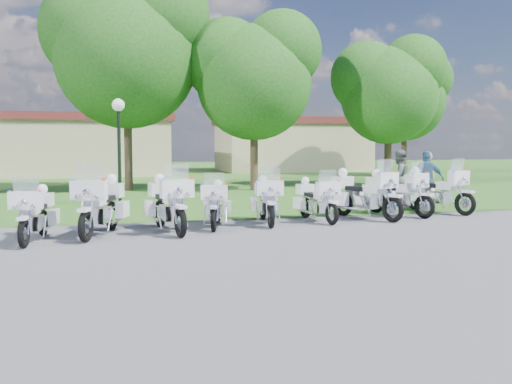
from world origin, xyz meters
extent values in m
plane|color=#5D5D63|center=(0.00, 0.00, 0.00)|extent=(100.00, 100.00, 0.00)
cube|color=#255C1D|center=(0.00, 27.00, 0.00)|extent=(100.00, 48.00, 0.01)
torus|color=black|center=(-4.55, -0.25, 0.31)|extent=(0.20, 0.64, 0.63)
torus|color=black|center=(-4.34, 1.34, 0.31)|extent=(0.20, 0.64, 0.63)
cube|color=white|center=(-4.56, -0.27, 0.64)|extent=(0.22, 0.43, 0.07)
cube|color=white|center=(-4.53, -0.04, 0.99)|extent=(0.70, 0.31, 0.38)
cube|color=silver|center=(-4.52, 0.02, 1.32)|extent=(0.54, 0.18, 0.36)
sphere|color=red|center=(-4.23, -0.13, 1.17)|extent=(0.09, 0.09, 0.09)
sphere|color=#1426E5|center=(-4.83, -0.05, 1.17)|extent=(0.09, 0.09, 0.09)
cube|color=silver|center=(-4.45, 0.56, 0.43)|extent=(0.39, 0.57, 0.32)
cube|color=white|center=(-4.48, 0.34, 0.76)|extent=(0.36, 0.53, 0.21)
cube|color=black|center=(-4.41, 0.84, 0.74)|extent=(0.40, 0.62, 0.11)
cube|color=white|center=(-4.08, 1.16, 0.47)|extent=(0.23, 0.51, 0.34)
cube|color=white|center=(-4.64, 1.24, 0.47)|extent=(0.23, 0.51, 0.34)
cube|color=white|center=(-4.34, 1.37, 0.87)|extent=(0.50, 0.43, 0.30)
sphere|color=white|center=(-4.34, 1.37, 1.12)|extent=(0.25, 0.25, 0.25)
torus|color=black|center=(-3.32, 0.15, 0.36)|extent=(0.36, 0.74, 0.73)
torus|color=black|center=(-2.76, 1.92, 0.36)|extent=(0.36, 0.74, 0.73)
cube|color=white|center=(-3.33, 0.13, 0.74)|extent=(0.33, 0.52, 0.08)
cube|color=white|center=(-3.25, 0.39, 1.15)|extent=(0.83, 0.49, 0.44)
cube|color=silver|center=(-3.23, 0.45, 1.53)|extent=(0.62, 0.31, 0.41)
sphere|color=red|center=(-2.93, 0.22, 1.36)|extent=(0.10, 0.10, 0.10)
sphere|color=#1426E5|center=(-3.60, 0.43, 1.36)|extent=(0.10, 0.10, 0.10)
cube|color=silver|center=(-3.03, 1.05, 0.49)|extent=(0.54, 0.70, 0.37)
cube|color=white|center=(-3.11, 0.80, 0.87)|extent=(0.51, 0.65, 0.24)
cube|color=black|center=(-2.93, 1.37, 0.85)|extent=(0.56, 0.76, 0.13)
cube|color=white|center=(-2.49, 1.66, 0.55)|extent=(0.36, 0.60, 0.39)
cube|color=white|center=(-3.12, 1.86, 0.55)|extent=(0.36, 0.60, 0.39)
cube|color=white|center=(-2.75, 1.95, 1.01)|extent=(0.63, 0.58, 0.35)
sphere|color=white|center=(-2.75, 1.95, 1.29)|extent=(0.28, 0.28, 0.28)
torus|color=black|center=(-1.21, 0.27, 0.36)|extent=(0.27, 0.74, 0.72)
torus|color=black|center=(-1.53, 2.08, 0.36)|extent=(0.27, 0.74, 0.72)
cube|color=white|center=(-1.20, 0.25, 0.73)|extent=(0.27, 0.50, 0.08)
cube|color=white|center=(-1.25, 0.51, 1.13)|extent=(0.81, 0.39, 0.43)
cube|color=silver|center=(-1.26, 0.58, 1.51)|extent=(0.62, 0.23, 0.41)
sphere|color=red|center=(-0.90, 0.51, 1.34)|extent=(0.10, 0.10, 0.10)
sphere|color=#1426E5|center=(-1.58, 0.39, 1.34)|extent=(0.10, 0.10, 0.10)
cube|color=silver|center=(-1.37, 1.19, 0.49)|extent=(0.47, 0.66, 0.37)
cube|color=white|center=(-1.33, 0.94, 0.86)|extent=(0.44, 0.61, 0.24)
cube|color=black|center=(-1.43, 1.51, 0.84)|extent=(0.48, 0.72, 0.13)
cube|color=white|center=(-1.18, 1.97, 0.54)|extent=(0.29, 0.59, 0.39)
cube|color=white|center=(-1.82, 1.86, 0.54)|extent=(0.29, 0.59, 0.39)
cube|color=white|center=(-1.53, 2.11, 0.99)|extent=(0.59, 0.52, 0.35)
sphere|color=white|center=(-1.53, 2.11, 1.27)|extent=(0.28, 0.28, 0.28)
torus|color=black|center=(-0.31, 0.92, 0.30)|extent=(0.27, 0.63, 0.62)
torus|color=black|center=(0.08, 2.44, 0.30)|extent=(0.27, 0.63, 0.62)
cube|color=white|center=(-0.31, 0.90, 0.63)|extent=(0.26, 0.43, 0.06)
cube|color=white|center=(-0.25, 1.12, 0.97)|extent=(0.70, 0.38, 0.37)
cube|color=silver|center=(-0.24, 1.18, 1.29)|extent=(0.53, 0.24, 0.35)
sphere|color=red|center=(0.02, 1.00, 1.14)|extent=(0.08, 0.08, 0.08)
sphere|color=#1426E5|center=(-0.55, 1.14, 1.14)|extent=(0.08, 0.08, 0.08)
cube|color=silver|center=(-0.11, 1.70, 0.42)|extent=(0.43, 0.58, 0.31)
cube|color=white|center=(-0.16, 1.48, 0.74)|extent=(0.40, 0.54, 0.20)
cube|color=black|center=(-0.04, 1.97, 0.72)|extent=(0.44, 0.63, 0.11)
cube|color=white|center=(0.31, 2.24, 0.46)|extent=(0.28, 0.51, 0.33)
cube|color=white|center=(-0.22, 2.37, 0.46)|extent=(0.28, 0.51, 0.33)
cube|color=white|center=(0.08, 2.47, 0.85)|extent=(0.52, 0.47, 0.30)
sphere|color=white|center=(0.08, 2.47, 1.09)|extent=(0.24, 0.24, 0.24)
torus|color=black|center=(1.24, 1.15, 0.32)|extent=(0.21, 0.67, 0.66)
torus|color=black|center=(1.46, 2.80, 0.32)|extent=(0.21, 0.67, 0.66)
cube|color=white|center=(1.23, 1.13, 0.67)|extent=(0.23, 0.45, 0.07)
cube|color=white|center=(1.27, 1.38, 1.03)|extent=(0.73, 0.33, 0.39)
cube|color=silver|center=(1.27, 1.43, 1.37)|extent=(0.56, 0.19, 0.37)
sphere|color=red|center=(1.57, 1.28, 1.21)|extent=(0.09, 0.09, 0.09)
sphere|color=#1426E5|center=(0.95, 1.36, 1.21)|extent=(0.09, 0.09, 0.09)
cube|color=silver|center=(1.35, 2.00, 0.44)|extent=(0.40, 0.59, 0.33)
cube|color=white|center=(1.32, 1.76, 0.78)|extent=(0.38, 0.55, 0.22)
cube|color=black|center=(1.39, 2.29, 0.76)|extent=(0.41, 0.65, 0.12)
cube|color=white|center=(1.73, 2.62, 0.49)|extent=(0.24, 0.53, 0.35)
cube|color=white|center=(1.15, 2.70, 0.49)|extent=(0.24, 0.53, 0.35)
cube|color=white|center=(1.46, 2.83, 0.90)|extent=(0.52, 0.45, 0.31)
sphere|color=white|center=(1.46, 2.83, 1.16)|extent=(0.25, 0.25, 0.25)
torus|color=black|center=(2.99, 1.33, 0.31)|extent=(0.20, 0.63, 0.62)
torus|color=black|center=(2.78, 2.89, 0.31)|extent=(0.20, 0.63, 0.62)
cube|color=white|center=(2.99, 1.31, 0.63)|extent=(0.22, 0.43, 0.06)
cube|color=white|center=(2.96, 1.54, 0.97)|extent=(0.69, 0.31, 0.37)
cube|color=silver|center=(2.95, 1.60, 1.30)|extent=(0.53, 0.18, 0.35)
sphere|color=red|center=(3.26, 1.53, 1.15)|extent=(0.08, 0.08, 0.08)
sphere|color=#1426E5|center=(2.67, 1.45, 1.15)|extent=(0.08, 0.08, 0.08)
cube|color=silver|center=(2.88, 2.13, 0.42)|extent=(0.38, 0.56, 0.32)
cube|color=white|center=(2.91, 1.91, 0.74)|extent=(0.36, 0.52, 0.20)
cube|color=black|center=(2.84, 2.41, 0.72)|extent=(0.39, 0.61, 0.11)
cube|color=white|center=(3.07, 2.79, 0.46)|extent=(0.23, 0.50, 0.33)
cube|color=white|center=(2.52, 2.72, 0.46)|extent=(0.23, 0.50, 0.33)
cube|color=white|center=(2.78, 2.92, 0.85)|extent=(0.49, 0.43, 0.30)
sphere|color=white|center=(2.78, 2.92, 1.09)|extent=(0.24, 0.24, 0.24)
torus|color=black|center=(4.82, 1.39, 0.36)|extent=(0.43, 0.74, 0.74)
torus|color=black|center=(4.06, 3.11, 0.36)|extent=(0.43, 0.74, 0.74)
cube|color=white|center=(4.82, 1.36, 0.75)|extent=(0.38, 0.53, 0.08)
cube|color=white|center=(4.71, 1.62, 1.16)|extent=(0.83, 0.56, 0.44)
cube|color=silver|center=(4.69, 1.68, 1.55)|extent=(0.62, 0.37, 0.42)
sphere|color=red|center=(5.06, 1.70, 1.37)|extent=(0.10, 0.10, 0.10)
sphere|color=#1426E5|center=(4.42, 1.42, 1.37)|extent=(0.10, 0.10, 0.10)
cube|color=silver|center=(4.43, 2.27, 0.50)|extent=(0.59, 0.72, 0.38)
cube|color=white|center=(4.54, 2.02, 0.88)|extent=(0.55, 0.67, 0.24)
cube|color=black|center=(4.30, 2.57, 0.86)|extent=(0.62, 0.78, 0.13)
cube|color=white|center=(4.43, 3.09, 0.55)|extent=(0.41, 0.61, 0.40)
cube|color=white|center=(3.83, 2.82, 0.55)|extent=(0.41, 0.61, 0.40)
cube|color=white|center=(4.05, 3.14, 1.02)|extent=(0.66, 0.62, 0.35)
sphere|color=white|center=(4.05, 3.14, 1.30)|extent=(0.29, 0.29, 0.29)
torus|color=black|center=(6.11, 1.91, 0.35)|extent=(0.42, 0.69, 0.70)
torus|color=black|center=(5.36, 3.52, 0.35)|extent=(0.42, 0.69, 0.70)
cube|color=white|center=(6.12, 1.89, 0.71)|extent=(0.36, 0.50, 0.07)
cube|color=white|center=(6.01, 2.12, 1.10)|extent=(0.79, 0.54, 0.42)
cube|color=silver|center=(5.98, 2.18, 1.47)|extent=(0.59, 0.36, 0.39)
sphere|color=red|center=(6.34, 2.21, 1.30)|extent=(0.09, 0.09, 0.09)
sphere|color=#1426E5|center=(5.73, 1.93, 1.30)|extent=(0.09, 0.09, 0.09)
cube|color=silver|center=(5.73, 2.73, 0.47)|extent=(0.57, 0.68, 0.36)
cube|color=white|center=(5.83, 2.51, 0.84)|extent=(0.53, 0.63, 0.23)
cube|color=black|center=(5.60, 3.02, 0.82)|extent=(0.59, 0.74, 0.13)
cube|color=white|center=(5.72, 3.51, 0.52)|extent=(0.40, 0.57, 0.38)
cube|color=white|center=(5.14, 3.25, 0.52)|extent=(0.40, 0.57, 0.38)
cube|color=white|center=(5.35, 3.55, 0.96)|extent=(0.63, 0.59, 0.34)
sphere|color=white|center=(5.35, 3.55, 1.24)|extent=(0.27, 0.27, 0.27)
torus|color=black|center=(7.66, 2.20, 0.36)|extent=(0.41, 0.73, 0.73)
torus|color=black|center=(6.96, 3.91, 0.36)|extent=(0.41, 0.73, 0.73)
cube|color=white|center=(7.67, 2.18, 0.74)|extent=(0.36, 0.52, 0.08)
cube|color=white|center=(7.56, 2.43, 1.14)|extent=(0.82, 0.54, 0.43)
cube|color=silver|center=(7.54, 2.49, 1.52)|extent=(0.61, 0.35, 0.41)
sphere|color=red|center=(7.91, 2.50, 1.35)|extent=(0.10, 0.10, 0.10)
sphere|color=#1426E5|center=(7.27, 2.24, 1.35)|extent=(0.10, 0.10, 0.10)
cube|color=silver|center=(7.30, 3.07, 0.49)|extent=(0.57, 0.70, 0.37)
cube|color=white|center=(7.40, 2.83, 0.87)|extent=(0.54, 0.65, 0.24)
cube|color=black|center=(7.18, 3.37, 0.85)|extent=(0.60, 0.76, 0.13)
cube|color=white|center=(7.32, 3.88, 0.54)|extent=(0.39, 0.60, 0.39)
cube|color=white|center=(6.72, 3.63, 0.54)|extent=(0.39, 0.60, 0.39)
cube|color=white|center=(6.95, 3.94, 1.00)|extent=(0.65, 0.60, 0.35)
sphere|color=white|center=(6.95, 3.94, 1.28)|extent=(0.28, 0.28, 0.28)
cylinder|color=black|center=(-2.47, 7.53, 1.68)|extent=(0.12, 0.12, 3.36)
sphere|color=white|center=(-2.47, 7.53, 3.51)|extent=(0.44, 0.44, 0.44)
cylinder|color=#38281C|center=(-1.98, 13.98, 2.23)|extent=(0.36, 0.36, 4.45)
sphere|color=#194C15|center=(-1.98, 13.98, 6.07)|extent=(6.47, 6.47, 6.47)
sphere|color=#194C15|center=(-3.40, 14.49, 7.28)|extent=(4.86, 4.86, 4.86)
sphere|color=#194C15|center=(-0.46, 13.58, 7.89)|extent=(4.45, 4.45, 4.45)
cylinder|color=#38281C|center=(3.67, 12.72, 1.81)|extent=(0.36, 0.36, 3.62)
sphere|color=#194C15|center=(3.67, 12.72, 4.94)|extent=(5.27, 5.27, 5.27)
sphere|color=#194C15|center=(2.52, 13.13, 5.93)|extent=(3.95, 3.95, 3.95)
sphere|color=#194C15|center=(4.91, 12.39, 6.42)|extent=(3.62, 3.62, 3.62)
cylinder|color=#38281C|center=(10.87, 13.49, 1.67)|extent=(0.36, 0.36, 3.34)
sphere|color=#194C15|center=(10.87, 13.49, 4.55)|extent=(4.86, 4.86, 4.86)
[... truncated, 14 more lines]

